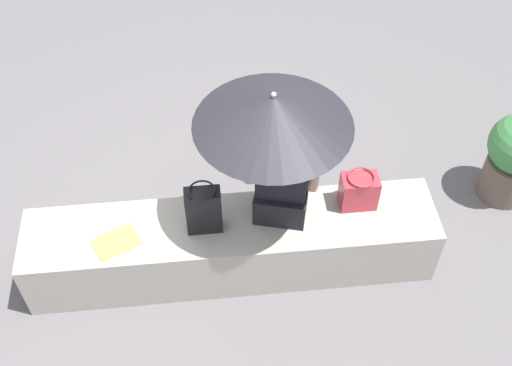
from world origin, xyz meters
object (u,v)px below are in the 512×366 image
person_seated (282,173)px  parasol (273,111)px  magazine (116,242)px  tote_bag_canvas (204,210)px  handbag_black (359,191)px

person_seated → parasol: 0.54m
parasol → magazine: parasol is taller
tote_bag_canvas → person_seated: bearing=-170.9°
handbag_black → tote_bag_canvas: bearing=5.6°
person_seated → tote_bag_canvas: person_seated is taller
tote_bag_canvas → magazine: (0.58, 0.06, -0.18)m
handbag_black → magazine: handbag_black is taller
tote_bag_canvas → magazine: tote_bag_canvas is taller
parasol → magazine: bearing=8.0°
tote_bag_canvas → handbag_black: bearing=-174.4°
handbag_black → tote_bag_canvas: 1.05m
parasol → magazine: 1.38m
person_seated → tote_bag_canvas: bearing=9.1°
person_seated → parasol: (0.07, 0.00, 0.53)m
parasol → person_seated: bearing=-178.8°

